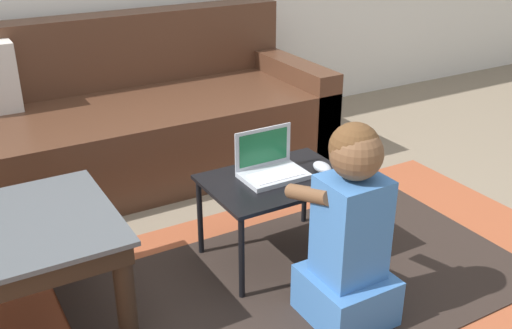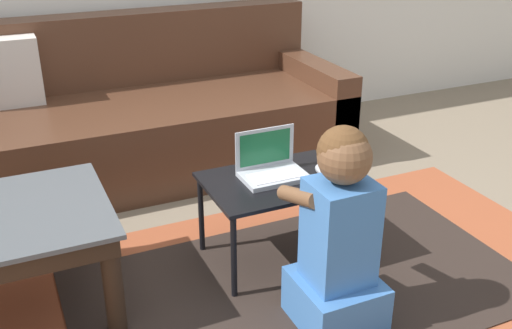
{
  "view_description": "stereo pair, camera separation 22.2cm",
  "coord_description": "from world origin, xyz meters",
  "px_view_note": "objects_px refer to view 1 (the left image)",
  "views": [
    {
      "loc": [
        -1.05,
        -1.8,
        1.46
      ],
      "look_at": [
        0.07,
        0.13,
        0.44
      ],
      "focal_mm": 42.0,
      "sensor_mm": 36.0,
      "label": 1
    },
    {
      "loc": [
        -0.85,
        -1.9,
        1.46
      ],
      "look_at": [
        0.07,
        0.13,
        0.44
      ],
      "focal_mm": 42.0,
      "sensor_mm": 36.0,
      "label": 2
    }
  ],
  "objects_px": {
    "laptop_desk": "(277,187)",
    "computer_mouse": "(322,167)",
    "couch": "(127,122)",
    "laptop": "(271,168)",
    "person_seated": "(349,235)"
  },
  "relations": [
    {
      "from": "couch",
      "to": "computer_mouse",
      "type": "relative_size",
      "value": 21.44
    },
    {
      "from": "couch",
      "to": "person_seated",
      "type": "xyz_separation_m",
      "value": [
        0.24,
        -1.68,
        0.07
      ]
    },
    {
      "from": "couch",
      "to": "laptop",
      "type": "height_order",
      "value": "couch"
    },
    {
      "from": "laptop_desk",
      "to": "person_seated",
      "type": "distance_m",
      "value": 0.47
    },
    {
      "from": "computer_mouse",
      "to": "laptop_desk",
      "type": "bearing_deg",
      "value": 167.93
    },
    {
      "from": "couch",
      "to": "computer_mouse",
      "type": "xyz_separation_m",
      "value": [
        0.43,
        -1.25,
        0.12
      ]
    },
    {
      "from": "laptop",
      "to": "person_seated",
      "type": "xyz_separation_m",
      "value": [
        0.01,
        -0.51,
        -0.06
      ]
    },
    {
      "from": "laptop",
      "to": "person_seated",
      "type": "distance_m",
      "value": 0.51
    },
    {
      "from": "laptop_desk",
      "to": "computer_mouse",
      "type": "height_order",
      "value": "computer_mouse"
    },
    {
      "from": "laptop_desk",
      "to": "computer_mouse",
      "type": "relative_size",
      "value": 5.83
    },
    {
      "from": "laptop_desk",
      "to": "person_seated",
      "type": "relative_size",
      "value": 0.77
    },
    {
      "from": "laptop_desk",
      "to": "person_seated",
      "type": "xyz_separation_m",
      "value": [
        0.01,
        -0.47,
        0.02
      ]
    },
    {
      "from": "couch",
      "to": "laptop",
      "type": "xyz_separation_m",
      "value": [
        0.23,
        -1.17,
        0.13
      ]
    },
    {
      "from": "couch",
      "to": "person_seated",
      "type": "bearing_deg",
      "value": -81.82
    },
    {
      "from": "laptop",
      "to": "person_seated",
      "type": "bearing_deg",
      "value": -88.37
    }
  ]
}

